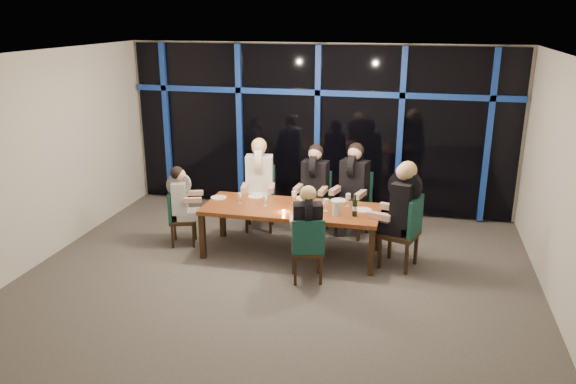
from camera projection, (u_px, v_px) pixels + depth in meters
name	position (u px, v px, depth m)	size (l,w,h in m)	color
room	(277.00, 133.00, 7.15)	(7.04, 7.00, 3.02)	#5B5650
window_wall	(319.00, 127.00, 10.01)	(6.86, 0.43, 2.94)	black
dining_table	(291.00, 212.00, 8.30)	(2.60, 1.00, 0.75)	brown
chair_far_left	(260.00, 194.00, 9.41)	(0.57, 0.57, 1.06)	black
chair_far_mid	(316.00, 198.00, 9.31)	(0.52, 0.52, 1.00)	black
chair_far_right	(355.00, 199.00, 9.15)	(0.60, 0.60, 1.05)	black
chair_end_left	(178.00, 215.00, 8.73)	(0.50, 0.50, 0.86)	black
chair_end_right	(406.00, 229.00, 7.88)	(0.63, 0.63, 1.07)	black
chair_near_mid	(308.00, 247.00, 7.48)	(0.53, 0.53, 0.92)	black
diner_far_left	(259.00, 171.00, 9.20)	(0.57, 0.70, 1.03)	white
diner_far_mid	(315.00, 176.00, 9.11)	(0.53, 0.65, 0.98)	black
diner_far_right	(354.00, 176.00, 8.95)	(0.61, 0.71, 1.02)	black
diner_end_left	(182.00, 194.00, 8.63)	(0.59, 0.51, 0.84)	black
diner_end_right	(401.00, 199.00, 7.79)	(0.73, 0.64, 1.04)	black
diner_near_mid	(308.00, 219.00, 7.44)	(0.54, 0.63, 0.90)	black
plate_far_left	(256.00, 197.00, 8.74)	(0.24, 0.24, 0.01)	white
plate_far_mid	(304.00, 198.00, 8.67)	(0.24, 0.24, 0.01)	white
plate_far_right	(339.00, 201.00, 8.55)	(0.24, 0.24, 0.01)	white
plate_end_left	(218.00, 198.00, 8.69)	(0.24, 0.24, 0.01)	white
plate_end_right	(363.00, 210.00, 8.15)	(0.24, 0.24, 0.01)	white
plate_near_mid	(304.00, 213.00, 8.01)	(0.24, 0.24, 0.01)	white
wine_bottle	(355.00, 208.00, 7.89)	(0.07, 0.07, 0.32)	black
water_pitcher	(336.00, 208.00, 7.93)	(0.13, 0.11, 0.21)	silver
tea_light	(284.00, 211.00, 8.07)	(0.05, 0.05, 0.03)	#F3A248
wine_glass_a	(265.00, 198.00, 8.31)	(0.06, 0.06, 0.16)	white
wine_glass_b	(294.00, 194.00, 8.41)	(0.07, 0.07, 0.19)	silver
wine_glass_c	(326.00, 202.00, 8.08)	(0.07, 0.07, 0.19)	white
wine_glass_d	(240.00, 196.00, 8.42)	(0.06, 0.06, 0.16)	silver
wine_glass_e	(348.00, 197.00, 8.29)	(0.07, 0.07, 0.19)	white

